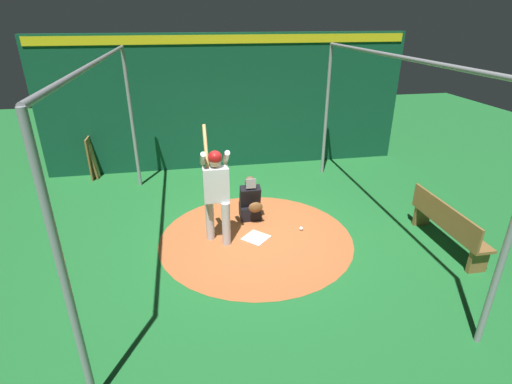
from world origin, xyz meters
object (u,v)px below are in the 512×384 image
object	(u,v)px
home_plate	(256,238)
baseball_0	(301,228)
batter	(216,188)
bat_rack	(92,159)
bench	(447,224)
catcher	(250,203)

from	to	relation	value
home_plate	baseball_0	xyz separation A→B (m)	(-0.12, 0.91, 0.03)
batter	bat_rack	distance (m)	4.68
bench	baseball_0	size ratio (longest dim) A/B	24.79
baseball_0	batter	bearing A→B (deg)	-87.06
catcher	batter	bearing A→B (deg)	-44.54
bench	bat_rack	bearing A→B (deg)	-124.14
batter	bat_rack	xyz separation A→B (m)	(-3.68, -2.82, -0.57)
batter	baseball_0	size ratio (longest dim) A/B	28.31
home_plate	bat_rack	bearing A→B (deg)	-136.62
catcher	baseball_0	bearing A→B (deg)	53.35
batter	catcher	size ratio (longest dim) A/B	2.24
home_plate	baseball_0	world-z (taller)	baseball_0
batter	bench	distance (m)	4.11
catcher	bat_rack	distance (m)	4.61
catcher	bench	size ratio (longest dim) A/B	0.51
catcher	bat_rack	size ratio (longest dim) A/B	0.89
bench	baseball_0	world-z (taller)	bench
bat_rack	catcher	bearing A→B (deg)	50.30
home_plate	batter	bearing A→B (deg)	-93.19
bat_rack	baseball_0	size ratio (longest dim) A/B	14.20
bench	batter	bearing A→B (deg)	-102.98
bench	baseball_0	xyz separation A→B (m)	(-0.99, -2.35, -0.41)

